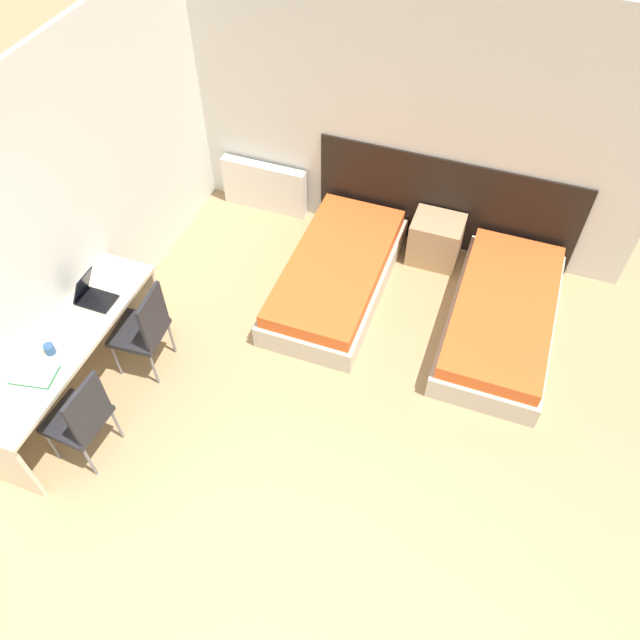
% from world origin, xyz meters
% --- Properties ---
extents(ground_plane, '(20.00, 20.00, 0.00)m').
position_xyz_m(ground_plane, '(0.00, 0.00, 0.00)').
color(ground_plane, tan).
extents(wall_back, '(5.08, 0.05, 2.70)m').
position_xyz_m(wall_back, '(0.00, 4.34, 1.35)').
color(wall_back, silver).
rests_on(wall_back, ground_plane).
extents(wall_left, '(0.05, 5.31, 2.70)m').
position_xyz_m(wall_left, '(-2.07, 2.16, 1.35)').
color(wall_left, silver).
rests_on(wall_left, ground_plane).
extents(headboard_panel, '(2.71, 0.03, 1.07)m').
position_xyz_m(headboard_panel, '(0.67, 4.30, 0.53)').
color(headboard_panel, black).
rests_on(headboard_panel, ground_plane).
extents(bed_near_window, '(0.96, 1.97, 0.39)m').
position_xyz_m(bed_near_window, '(-0.16, 3.28, 0.19)').
color(bed_near_window, beige).
rests_on(bed_near_window, ground_plane).
extents(bed_near_door, '(0.96, 1.97, 0.39)m').
position_xyz_m(bed_near_door, '(1.49, 3.28, 0.19)').
color(bed_near_door, beige).
rests_on(bed_near_door, ground_plane).
extents(nightstand, '(0.51, 0.42, 0.51)m').
position_xyz_m(nightstand, '(0.67, 4.05, 0.26)').
color(nightstand, tan).
rests_on(nightstand, ground_plane).
extents(radiator, '(0.98, 0.12, 0.58)m').
position_xyz_m(radiator, '(-1.34, 4.22, 0.29)').
color(radiator, silver).
rests_on(radiator, ground_plane).
extents(desk, '(0.51, 1.96, 0.75)m').
position_xyz_m(desk, '(-1.79, 1.31, 0.59)').
color(desk, beige).
rests_on(desk, ground_plane).
extents(chair_near_laptop, '(0.46, 0.46, 0.95)m').
position_xyz_m(chair_near_laptop, '(-1.40, 1.79, 0.52)').
color(chair_near_laptop, '#232328').
rests_on(chair_near_laptop, ground_plane).
extents(chair_near_notebook, '(0.45, 0.45, 0.95)m').
position_xyz_m(chair_near_notebook, '(-1.40, 0.84, 0.52)').
color(chair_near_notebook, '#232328').
rests_on(chair_near_notebook, ground_plane).
extents(laptop, '(0.31, 0.22, 0.30)m').
position_xyz_m(laptop, '(-1.82, 1.76, 0.82)').
color(laptop, black).
rests_on(laptop, desk).
extents(open_notebook, '(0.36, 0.27, 0.02)m').
position_xyz_m(open_notebook, '(-1.80, 0.93, 0.76)').
color(open_notebook, '#236B3D').
rests_on(open_notebook, desk).
extents(mug, '(0.08, 0.08, 0.09)m').
position_xyz_m(mug, '(-1.81, 1.16, 0.80)').
color(mug, '#2D5184').
rests_on(mug, desk).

